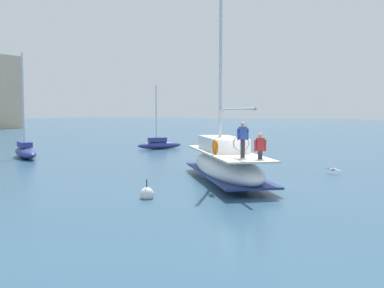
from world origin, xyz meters
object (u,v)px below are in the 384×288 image
main_sailboat (225,163)px  moored_sloop_near (25,151)px  seagull (333,169)px  mooring_buoy (147,194)px  moored_sloop_far (159,144)px

main_sailboat → moored_sloop_near: main_sailboat is taller
seagull → mooring_buoy: mooring_buoy is taller
moored_sloop_far → mooring_buoy: 23.87m
moored_sloop_far → seagull: (-8.72, -18.21, -0.19)m
moored_sloop_near → mooring_buoy: bearing=-113.8°
moored_sloop_near → moored_sloop_far: (11.99, -3.78, -0.09)m
main_sailboat → seagull: main_sailboat is taller
moored_sloop_far → mooring_buoy: moored_sloop_far is taller
moored_sloop_near → mooring_buoy: size_ratio=8.98×
main_sailboat → moored_sloop_far: size_ratio=2.06×
main_sailboat → moored_sloop_far: 19.83m
main_sailboat → moored_sloop_near: (1.91, 17.92, -0.34)m
moored_sloop_near → seagull: (3.27, -21.99, -0.28)m
main_sailboat → moored_sloop_far: main_sailboat is taller
main_sailboat → mooring_buoy: size_ratio=13.89×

